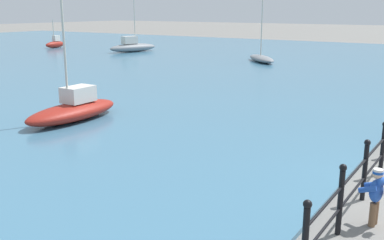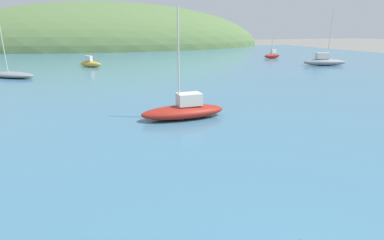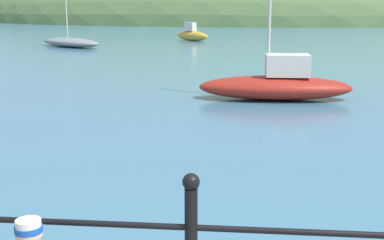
# 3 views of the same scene
# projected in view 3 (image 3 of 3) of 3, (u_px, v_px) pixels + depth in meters

# --- Properties ---
(water) EXTENTS (80.00, 60.00, 0.10)m
(water) POSITION_uv_depth(u_px,v_px,m) (253.00, 40.00, 33.39)
(water) COLOR teal
(water) RESTS_ON ground
(far_hillside) EXTENTS (66.95, 36.82, 18.16)m
(far_hillside) POSITION_uv_depth(u_px,v_px,m) (250.00, 22.00, 67.72)
(far_hillside) COLOR #567542
(far_hillside) RESTS_ON ground
(boat_blue_hull) EXTENTS (4.29, 3.55, 5.24)m
(boat_blue_hull) POSITION_uv_depth(u_px,v_px,m) (70.00, 42.00, 27.72)
(boat_blue_hull) COLOR gray
(boat_blue_hull) RESTS_ON water
(boat_mid_harbor) EXTENTS (3.61, 1.32, 4.50)m
(boat_mid_harbor) POSITION_uv_depth(u_px,v_px,m) (277.00, 84.00, 12.54)
(boat_mid_harbor) COLOR maroon
(boat_mid_harbor) RESTS_ON water
(boat_far_left) EXTENTS (2.38, 2.20, 1.10)m
(boat_far_left) POSITION_uv_depth(u_px,v_px,m) (192.00, 35.00, 32.25)
(boat_far_left) COLOR gold
(boat_far_left) RESTS_ON water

